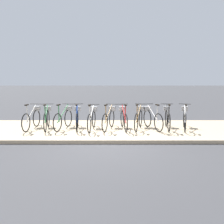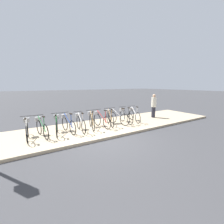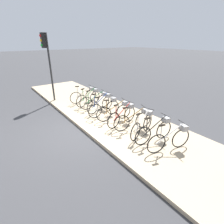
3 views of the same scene
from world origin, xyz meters
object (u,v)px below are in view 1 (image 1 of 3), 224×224
(parked_bicycle_2, at_px, (63,117))
(parked_bicycle_8, at_px, (151,117))
(parked_bicycle_4, at_px, (91,118))
(parked_bicycle_7, at_px, (138,117))
(parked_bicycle_5, at_px, (108,118))
(parked_bicycle_0, at_px, (32,117))
(parked_bicycle_10, at_px, (184,117))
(parked_bicycle_3, at_px, (76,117))
(parked_bicycle_6, at_px, (123,118))
(parked_bicycle_9, at_px, (167,117))
(parked_bicycle_1, at_px, (46,117))

(parked_bicycle_2, relative_size, parked_bicycle_8, 1.01)
(parked_bicycle_4, height_order, parked_bicycle_7, same)
(parked_bicycle_2, bearing_deg, parked_bicycle_5, -2.28)
(parked_bicycle_0, height_order, parked_bicycle_10, same)
(parked_bicycle_3, bearing_deg, parked_bicycle_5, -2.39)
(parked_bicycle_4, height_order, parked_bicycle_6, same)
(parked_bicycle_3, relative_size, parked_bicycle_8, 1.03)
(parked_bicycle_6, relative_size, parked_bicycle_7, 1.04)
(parked_bicycle_7, bearing_deg, parked_bicycle_2, 179.94)
(parked_bicycle_0, height_order, parked_bicycle_9, same)
(parked_bicycle_2, height_order, parked_bicycle_5, same)
(parked_bicycle_7, distance_m, parked_bicycle_8, 0.48)
(parked_bicycle_1, relative_size, parked_bicycle_2, 1.01)
(parked_bicycle_5, relative_size, parked_bicycle_7, 1.01)
(parked_bicycle_4, distance_m, parked_bicycle_6, 1.20)
(parked_bicycle_6, relative_size, parked_bicycle_8, 1.03)
(parked_bicycle_0, bearing_deg, parked_bicycle_6, -0.99)
(parked_bicycle_0, height_order, parked_bicycle_2, same)
(parked_bicycle_5, bearing_deg, parked_bicycle_1, 179.07)
(parked_bicycle_10, bearing_deg, parked_bicycle_6, -179.04)
(parked_bicycle_5, distance_m, parked_bicycle_10, 2.90)
(parked_bicycle_0, relative_size, parked_bicycle_3, 1.00)
(parked_bicycle_0, xyz_separation_m, parked_bicycle_9, (5.20, 0.00, 0.00))
(parked_bicycle_3, distance_m, parked_bicycle_9, 3.47)
(parked_bicycle_2, xyz_separation_m, parked_bicycle_4, (1.09, -0.16, 0.00))
(parked_bicycle_1, bearing_deg, parked_bicycle_8, 0.00)
(parked_bicycle_6, bearing_deg, parked_bicycle_9, 2.12)
(parked_bicycle_0, distance_m, parked_bicycle_8, 4.59)
(parked_bicycle_9, distance_m, parked_bicycle_10, 0.66)
(parked_bicycle_2, distance_m, parked_bicycle_6, 2.29)
(parked_bicycle_7, height_order, parked_bicycle_8, same)
(parked_bicycle_4, distance_m, parked_bicycle_7, 1.81)
(parked_bicycle_4, relative_size, parked_bicycle_5, 1.03)
(parked_bicycle_5, xyz_separation_m, parked_bicycle_6, (0.55, -0.02, 0.00))
(parked_bicycle_7, distance_m, parked_bicycle_9, 1.09)
(parked_bicycle_2, distance_m, parked_bicycle_8, 3.37)
(parked_bicycle_6, bearing_deg, parked_bicycle_0, 179.01)
(parked_bicycle_5, height_order, parked_bicycle_7, same)
(parked_bicycle_2, xyz_separation_m, parked_bicycle_7, (2.89, -0.00, 0.00))
(parked_bicycle_7, xyz_separation_m, parked_bicycle_8, (0.48, -0.03, 0.00))
(parked_bicycle_0, xyz_separation_m, parked_bicycle_3, (1.72, 0.01, 0.00))
(parked_bicycle_10, bearing_deg, parked_bicycle_4, -178.09)
(parked_bicycle_2, height_order, parked_bicycle_10, same)
(parked_bicycle_6, bearing_deg, parked_bicycle_7, 7.69)
(parked_bicycle_10, bearing_deg, parked_bicycle_8, 179.35)
(parked_bicycle_8, bearing_deg, parked_bicycle_1, -180.00)
(parked_bicycle_3, bearing_deg, parked_bicycle_6, -2.14)
(parked_bicycle_7, bearing_deg, parked_bicycle_8, -3.26)
(parked_bicycle_5, relative_size, parked_bicycle_6, 0.97)
(parked_bicycle_1, relative_size, parked_bicycle_7, 1.03)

